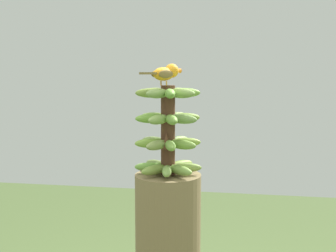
{
  "coord_description": "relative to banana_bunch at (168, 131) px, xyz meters",
  "views": [
    {
      "loc": [
        1.61,
        0.28,
        1.56
      ],
      "look_at": [
        0.0,
        0.0,
        1.36
      ],
      "focal_mm": 46.18,
      "sensor_mm": 36.0,
      "label": 1
    }
  ],
  "objects": [
    {
      "name": "perched_bird",
      "position": [
        0.01,
        -0.0,
        0.22
      ],
      "size": [
        0.18,
        0.13,
        0.08
      ],
      "color": "#C68933",
      "rests_on": "banana_bunch"
    },
    {
      "name": "banana_bunch",
      "position": [
        0.0,
        0.0,
        0.0
      ],
      "size": [
        0.26,
        0.26,
        0.34
      ],
      "color": "#4C2D1E",
      "rests_on": "banana_tree"
    }
  ]
}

